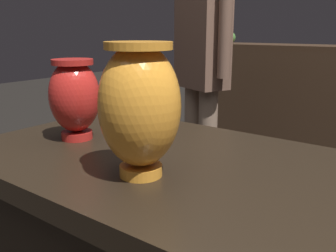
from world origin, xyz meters
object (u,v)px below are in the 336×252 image
object	(u,v)px
vase_centerpiece	(140,106)
shelf_vase_far_left	(230,36)
vase_tall_behind	(75,96)
visitor_near_left	(202,62)

from	to	relation	value
vase_centerpiece	shelf_vase_far_left	bearing A→B (deg)	113.39
vase_tall_behind	visitor_near_left	bearing A→B (deg)	104.85
vase_tall_behind	shelf_vase_far_left	world-z (taller)	shelf_vase_far_left
visitor_near_left	vase_tall_behind	bearing A→B (deg)	127.77
vase_tall_behind	shelf_vase_far_left	size ratio (longest dim) A/B	1.18
visitor_near_left	vase_centerpiece	bearing A→B (deg)	139.47
shelf_vase_far_left	visitor_near_left	world-z (taller)	visitor_near_left
vase_tall_behind	visitor_near_left	xyz separation A→B (m)	(-0.31, 1.18, -0.00)
shelf_vase_far_left	visitor_near_left	xyz separation A→B (m)	(0.35, -1.01, -0.13)
shelf_vase_far_left	vase_centerpiece	bearing A→B (deg)	-66.61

